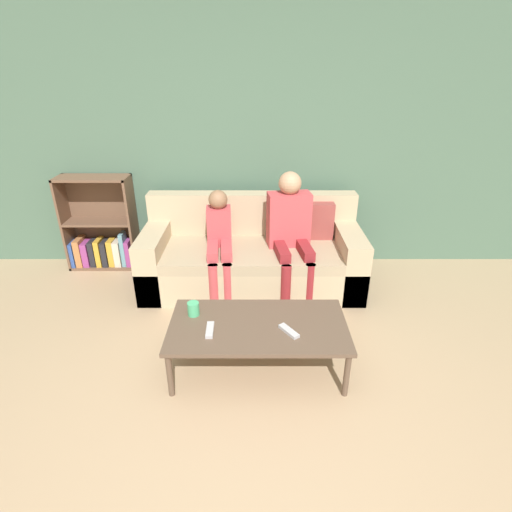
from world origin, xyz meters
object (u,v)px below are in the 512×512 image
at_px(couch, 254,257).
at_px(person_child, 221,238).
at_px(person_adult, 292,225).
at_px(coffee_table, 259,328).
at_px(tv_remote_0, 211,330).
at_px(cup_near, 195,309).
at_px(bookshelf, 103,233).
at_px(tv_remote_1, 290,331).

distance_m(couch, person_child, 0.42).
bearing_deg(person_adult, coffee_table, -112.47).
relative_size(person_adult, tv_remote_0, 6.61).
xyz_separation_m(coffee_table, cup_near, (-0.46, 0.12, 0.08)).
bearing_deg(coffee_table, bookshelf, 135.26).
bearing_deg(couch, tv_remote_1, -79.39).
bearing_deg(person_child, bookshelf, 153.33).
xyz_separation_m(bookshelf, person_adult, (1.97, -0.48, 0.29)).
xyz_separation_m(coffee_table, person_child, (-0.35, 1.12, 0.21)).
bearing_deg(tv_remote_0, cup_near, 123.16).
xyz_separation_m(couch, bookshelf, (-1.62, 0.41, 0.08)).
distance_m(bookshelf, person_adult, 2.05).
relative_size(cup_near, tv_remote_0, 0.58).
xyz_separation_m(couch, person_child, (-0.31, -0.13, 0.26)).
distance_m(cup_near, tv_remote_1, 0.70).
xyz_separation_m(person_child, tv_remote_1, (0.56, -1.21, -0.16)).
xyz_separation_m(couch, tv_remote_0, (-0.28, -1.32, 0.10)).
relative_size(coffee_table, tv_remote_1, 7.40).
height_order(couch, tv_remote_0, couch).
distance_m(person_child, cup_near, 1.01).
relative_size(coffee_table, person_adult, 1.09).
relative_size(coffee_table, person_child, 1.29).
bearing_deg(bookshelf, tv_remote_0, -52.26).
xyz_separation_m(bookshelf, tv_remote_1, (1.87, -1.74, 0.02)).
height_order(couch, person_child, person_child).
relative_size(bookshelf, person_adult, 0.87).
height_order(couch, coffee_table, couch).
distance_m(coffee_table, tv_remote_0, 0.34).
height_order(bookshelf, person_child, bookshelf).
bearing_deg(person_adult, cup_near, -134.04).
relative_size(person_child, tv_remote_0, 5.60).
bearing_deg(person_child, person_adult, -0.49).
distance_m(person_adult, tv_remote_0, 1.42).
bearing_deg(couch, bookshelf, 165.92).
bearing_deg(tv_remote_1, person_child, 79.65).
relative_size(couch, bookshelf, 2.11).
relative_size(person_child, tv_remote_1, 5.75).
bearing_deg(coffee_table, couch, 92.06).
relative_size(bookshelf, tv_remote_1, 5.92).
xyz_separation_m(bookshelf, person_child, (1.31, -0.53, 0.18)).
relative_size(bookshelf, coffee_table, 0.80).
relative_size(couch, tv_remote_0, 12.13).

